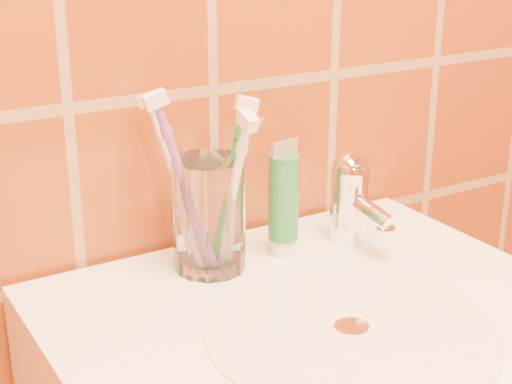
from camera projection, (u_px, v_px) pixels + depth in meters
glass_tumbler at (209, 215)px, 0.91m from camera, size 0.11×0.11×0.14m
toothpaste_tube at (284, 203)px, 0.94m from camera, size 0.04×0.04×0.15m
faucet at (352, 195)px, 0.98m from camera, size 0.05×0.11×0.12m
toothbrush_0 at (178, 184)px, 0.90m from camera, size 0.13×0.16×0.23m
toothbrush_1 at (186, 188)px, 0.87m from camera, size 0.10×0.10×0.23m
toothbrush_2 at (232, 196)px, 0.87m from camera, size 0.03×0.16×0.23m
toothbrush_3 at (227, 184)px, 0.91m from camera, size 0.10×0.09×0.21m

